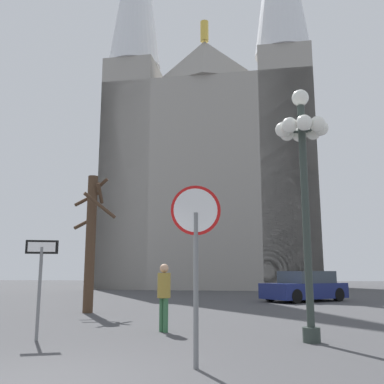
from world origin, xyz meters
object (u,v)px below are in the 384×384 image
object	(u,v)px
street_lamp	(303,160)
bare_tree	(91,238)
cathedral	(211,154)
stop_sign	(196,237)
parked_car_near_navy	(305,287)
one_way_arrow_sign	(40,273)
pedestrian_walking	(164,291)

from	to	relation	value
street_lamp	bare_tree	distance (m)	8.85
cathedral	stop_sign	world-z (taller)	cathedral
stop_sign	parked_car_near_navy	size ratio (longest dim) A/B	0.63
one_way_arrow_sign	parked_car_near_navy	size ratio (longest dim) A/B	0.48
cathedral	parked_car_near_navy	distance (m)	20.18
street_lamp	bare_tree	world-z (taller)	street_lamp
one_way_arrow_sign	bare_tree	xyz separation A→B (m)	(-1.14, 6.01, 1.22)
cathedral	bare_tree	world-z (taller)	cathedral
one_way_arrow_sign	bare_tree	size ratio (longest dim) A/B	0.43
street_lamp	pedestrian_walking	xyz separation A→B (m)	(-3.29, 1.12, -2.86)
stop_sign	parked_car_near_navy	bearing A→B (deg)	76.84
street_lamp	parked_car_near_navy	world-z (taller)	street_lamp
one_way_arrow_sign	stop_sign	bearing A→B (deg)	-31.07
cathedral	bare_tree	distance (m)	24.61
cathedral	street_lamp	bearing A→B (deg)	-81.35
one_way_arrow_sign	parked_car_near_navy	world-z (taller)	one_way_arrow_sign
street_lamp	parked_car_near_navy	size ratio (longest dim) A/B	1.25
stop_sign	street_lamp	world-z (taller)	street_lamp
cathedral	one_way_arrow_sign	distance (m)	30.57
stop_sign	street_lamp	size ratio (longest dim) A/B	0.51
stop_sign	one_way_arrow_sign	distance (m)	4.25
street_lamp	bare_tree	xyz separation A→B (m)	(-6.82, 5.50, -1.22)
bare_tree	parked_car_near_navy	distance (m)	10.92
parked_car_near_navy	pedestrian_walking	world-z (taller)	pedestrian_walking
street_lamp	cathedral	bearing A→B (deg)	98.65
bare_tree	pedestrian_walking	world-z (taller)	bare_tree
cathedral	one_way_arrow_sign	size ratio (longest dim) A/B	18.08
street_lamp	parked_car_near_navy	xyz separation A→B (m)	(1.46, 12.37, -3.15)
one_way_arrow_sign	pedestrian_walking	size ratio (longest dim) A/B	1.30
cathedral	pedestrian_walking	size ratio (longest dim) A/B	23.57
parked_car_near_navy	bare_tree	bearing A→B (deg)	-140.32
one_way_arrow_sign	street_lamp	size ratio (longest dim) A/B	0.38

